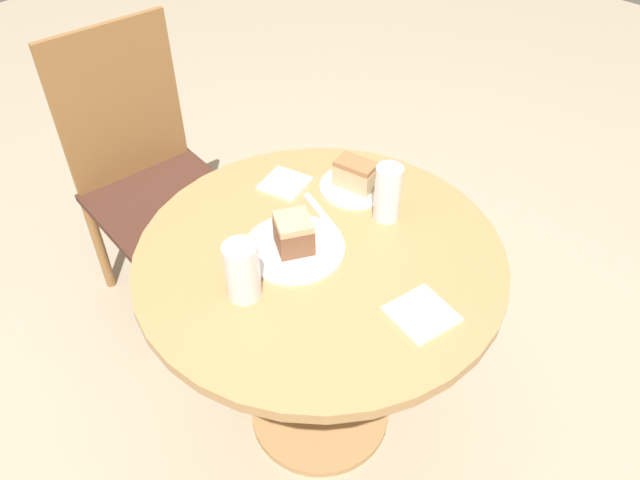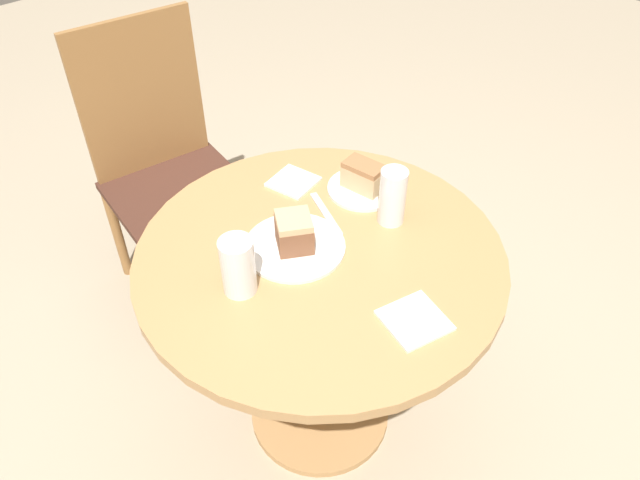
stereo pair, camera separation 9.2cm
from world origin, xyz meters
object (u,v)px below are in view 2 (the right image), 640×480
cake_slice_far (363,176)px  cake_slice_near (294,232)px  chair (169,168)px  glass_water (238,269)px  glass_lemonade (392,199)px  plate_near (295,247)px  plate_far (363,189)px

cake_slice_far → cake_slice_near: bearing=-169.4°
chair → cake_slice_near: bearing=-89.4°
cake_slice_far → glass_water: (-0.47, -0.07, 0.01)m
chair → cake_slice_near: chair is taller
cake_slice_near → glass_lemonade: glass_lemonade is taller
cake_slice_near → glass_lemonade: (0.25, -0.08, 0.01)m
plate_near → cake_slice_far: bearing=10.6°
plate_near → plate_far: (0.29, 0.05, 0.00)m
plate_near → cake_slice_far: size_ratio=2.09×
plate_near → glass_lemonade: (0.25, -0.08, 0.06)m
glass_lemonade → glass_water: glass_lemonade is taller
chair → glass_water: size_ratio=6.78×
chair → plate_far: (0.20, -0.73, 0.22)m
plate_far → cake_slice_near: size_ratio=1.62×
chair → glass_lemonade: bearing=-72.3°
chair → plate_far: bearing=-67.7°
glass_water → cake_slice_near: bearing=6.7°
plate_near → glass_lemonade: size_ratio=1.62×
glass_water → chair: bearing=71.8°
cake_slice_near → glass_lemonade: size_ratio=0.78×
chair → plate_far: size_ratio=5.06×
plate_far → plate_near: bearing=-169.4°
chair → glass_lemonade: 0.92m
cake_slice_near → cake_slice_far: bearing=10.6°
plate_far → chair: bearing=105.6°
plate_near → cake_slice_far: (0.29, 0.05, 0.04)m
plate_far → glass_lemonade: glass_lemonade is taller
plate_near → glass_water: glass_water is taller
chair → plate_near: 0.82m
chair → cake_slice_near: 0.83m
glass_lemonade → glass_water: 0.44m
plate_far → cake_slice_near: bearing=-169.4°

